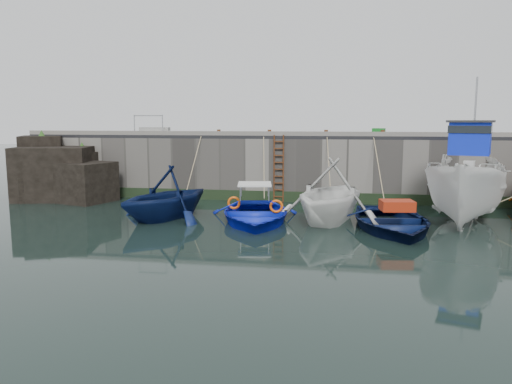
% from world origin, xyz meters
% --- Properties ---
extents(ground, '(120.00, 120.00, 0.00)m').
position_xyz_m(ground, '(0.00, 0.00, 0.00)').
color(ground, black).
rests_on(ground, ground).
extents(quay_back, '(30.00, 5.00, 3.00)m').
position_xyz_m(quay_back, '(0.00, 12.50, 1.50)').
color(quay_back, slate).
rests_on(quay_back, ground).
extents(road_back, '(30.00, 5.00, 0.16)m').
position_xyz_m(road_back, '(0.00, 12.50, 3.08)').
color(road_back, black).
rests_on(road_back, quay_back).
extents(kerb_back, '(30.00, 0.30, 0.20)m').
position_xyz_m(kerb_back, '(0.00, 10.15, 3.26)').
color(kerb_back, slate).
rests_on(kerb_back, road_back).
extents(algae_back, '(30.00, 0.08, 0.50)m').
position_xyz_m(algae_back, '(0.00, 9.96, 0.25)').
color(algae_back, black).
rests_on(algae_back, ground).
extents(rock_outcrop, '(5.85, 4.24, 3.41)m').
position_xyz_m(rock_outcrop, '(-12.92, 9.11, 1.26)').
color(rock_outcrop, black).
rests_on(rock_outcrop, ground).
extents(ladder, '(0.51, 0.08, 3.20)m').
position_xyz_m(ladder, '(-2.00, 9.91, 1.59)').
color(ladder, '#3F1E0F').
rests_on(ladder, ground).
extents(boat_near_white, '(5.51, 5.82, 2.42)m').
position_xyz_m(boat_near_white, '(-5.93, 5.11, 0.00)').
color(boat_near_white, '#0A1743').
rests_on(boat_near_white, ground).
extents(boat_near_white_rope, '(0.04, 3.53, 3.10)m').
position_xyz_m(boat_near_white_rope, '(-5.93, 8.80, 0.00)').
color(boat_near_white_rope, tan).
rests_on(boat_near_white_rope, ground).
extents(boat_near_blue, '(4.65, 5.91, 1.11)m').
position_xyz_m(boat_near_blue, '(-2.35, 5.15, 0.00)').
color(boat_near_blue, '#0D20C8').
rests_on(boat_near_blue, ground).
extents(boat_near_blue_rope, '(0.04, 3.50, 3.10)m').
position_xyz_m(boat_near_blue_rope, '(-2.35, 8.83, 0.00)').
color(boat_near_blue_rope, tan).
rests_on(boat_near_blue_rope, ground).
extents(boat_near_blacktrim, '(5.65, 6.18, 2.77)m').
position_xyz_m(boat_near_blacktrim, '(0.53, 5.65, 0.00)').
color(boat_near_blacktrim, white).
rests_on(boat_near_blacktrim, ground).
extents(boat_near_blacktrim_rope, '(0.04, 3.19, 3.10)m').
position_xyz_m(boat_near_blacktrim_rope, '(0.53, 9.08, 0.00)').
color(boat_near_blacktrim_rope, tan).
rests_on(boat_near_blacktrim_rope, ground).
extents(boat_near_navy, '(4.60, 5.93, 1.13)m').
position_xyz_m(boat_near_navy, '(2.73, 4.56, 0.00)').
color(boat_near_navy, '#09143B').
rests_on(boat_near_navy, ground).
extents(boat_near_navy_rope, '(0.04, 3.92, 3.10)m').
position_xyz_m(boat_near_navy_rope, '(2.73, 8.53, 0.00)').
color(boat_near_navy_rope, tan).
rests_on(boat_near_navy_rope, ground).
extents(boat_far_white, '(5.05, 8.18, 5.96)m').
position_xyz_m(boat_far_white, '(5.85, 6.76, 1.24)').
color(boat_far_white, silver).
rests_on(boat_far_white, ground).
extents(fish_crate, '(0.68, 0.59, 0.33)m').
position_xyz_m(fish_crate, '(2.74, 11.96, 3.33)').
color(fish_crate, '#157821').
rests_on(fish_crate, road_back).
extents(railing, '(1.60, 1.05, 1.00)m').
position_xyz_m(railing, '(-8.75, 11.25, 3.36)').
color(railing, '#A5A8AD').
rests_on(railing, road_back).
extents(bollard_a, '(0.18, 0.18, 0.28)m').
position_xyz_m(bollard_a, '(-5.00, 10.25, 3.30)').
color(bollard_a, '#3F1E0F').
rests_on(bollard_a, road_back).
extents(bollard_b, '(0.18, 0.18, 0.28)m').
position_xyz_m(bollard_b, '(-2.50, 10.25, 3.30)').
color(bollard_b, '#3F1E0F').
rests_on(bollard_b, road_back).
extents(bollard_c, '(0.18, 0.18, 0.28)m').
position_xyz_m(bollard_c, '(0.20, 10.25, 3.30)').
color(bollard_c, '#3F1E0F').
rests_on(bollard_c, road_back).
extents(bollard_d, '(0.18, 0.18, 0.28)m').
position_xyz_m(bollard_d, '(2.80, 10.25, 3.30)').
color(bollard_d, '#3F1E0F').
rests_on(bollard_d, road_back).
extents(bollard_e, '(0.18, 0.18, 0.28)m').
position_xyz_m(bollard_e, '(6.00, 10.25, 3.30)').
color(bollard_e, '#3F1E0F').
rests_on(bollard_e, road_back).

